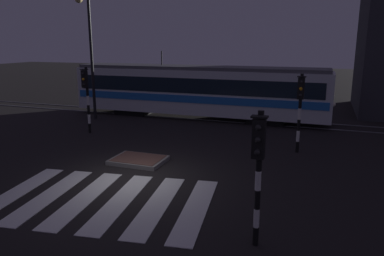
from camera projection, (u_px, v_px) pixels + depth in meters
ground_plane at (132, 179)px, 13.04m from camera, size 120.00×120.00×0.00m
rail_near at (214, 121)px, 22.53m from camera, size 80.00×0.12×0.03m
rail_far at (220, 116)px, 23.85m from camera, size 80.00×0.12×0.03m
crosswalk_zebra at (102, 199)px, 11.32m from camera, size 7.10×5.17×0.02m
traffic_island at (139, 160)px, 14.83m from camera, size 2.10×1.55×0.18m
traffic_light_corner_far_left at (86, 90)px, 19.07m from camera, size 0.36×0.42×3.47m
traffic_light_corner_far_right at (300, 102)px, 15.58m from camera, size 0.36×0.42×3.43m
traffic_light_corner_near_right at (258, 160)px, 8.25m from camera, size 0.36×0.42×3.27m
street_lamp_trackside_left at (88, 44)px, 21.81m from camera, size 0.44×1.21×7.28m
tram at (197, 90)px, 23.23m from camera, size 16.27×2.58×4.15m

